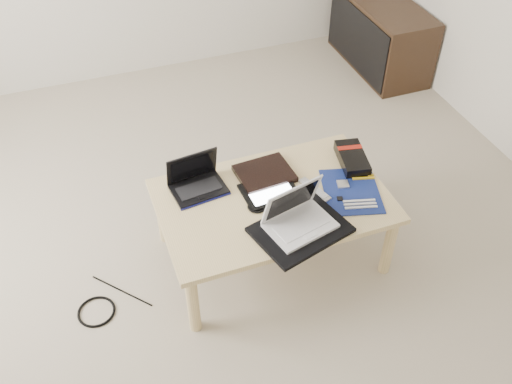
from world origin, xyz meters
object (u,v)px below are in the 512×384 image
object	(u,v)px
coffee_table	(273,206)
white_laptop	(297,217)
netbook	(197,182)
gpu_box	(352,158)
media_cabinet	(380,35)

from	to	relation	value
coffee_table	white_laptop	size ratio (longest dim) A/B	3.27
netbook	white_laptop	xyz separation A→B (m)	(0.36, -0.41, 0.02)
white_laptop	gpu_box	distance (m)	0.55
coffee_table	netbook	size ratio (longest dim) A/B	3.95
media_cabinet	netbook	bearing A→B (deg)	-143.30
media_cabinet	netbook	world-z (taller)	netbook
media_cabinet	netbook	size ratio (longest dim) A/B	3.23
netbook	white_laptop	size ratio (longest dim) A/B	0.83
white_laptop	gpu_box	bearing A→B (deg)	35.97
media_cabinet	white_laptop	distance (m)	2.27
coffee_table	gpu_box	xyz separation A→B (m)	(0.48, 0.11, 0.08)
white_laptop	coffee_table	bearing A→B (deg)	99.30
gpu_box	media_cabinet	bearing A→B (deg)	55.19
coffee_table	netbook	bearing A→B (deg)	148.05
netbook	gpu_box	world-z (taller)	netbook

